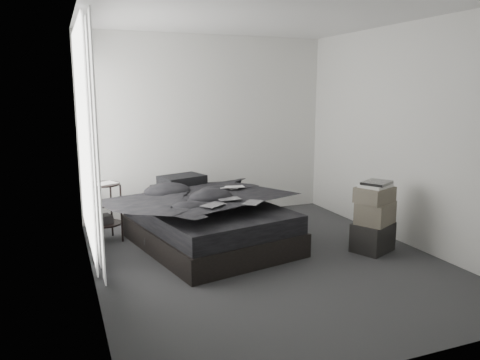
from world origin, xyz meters
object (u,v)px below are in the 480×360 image
object	(u,v)px
bed	(209,234)
side_stand	(105,213)
box_lower	(373,237)
laptop	(232,183)

from	to	relation	value
bed	side_stand	xyz separation A→B (m)	(-1.13, 0.62, 0.22)
side_stand	bed	bearing A→B (deg)	-28.70
side_stand	box_lower	xyz separation A→B (m)	(2.82, -1.50, -0.19)
side_stand	laptop	bearing A→B (deg)	-18.71
laptop	box_lower	world-z (taller)	laptop
side_stand	box_lower	world-z (taller)	side_stand
laptop	side_stand	bearing A→B (deg)	167.67
bed	box_lower	xyz separation A→B (m)	(1.69, -0.88, 0.03)
side_stand	box_lower	distance (m)	3.20
bed	laptop	distance (m)	0.69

